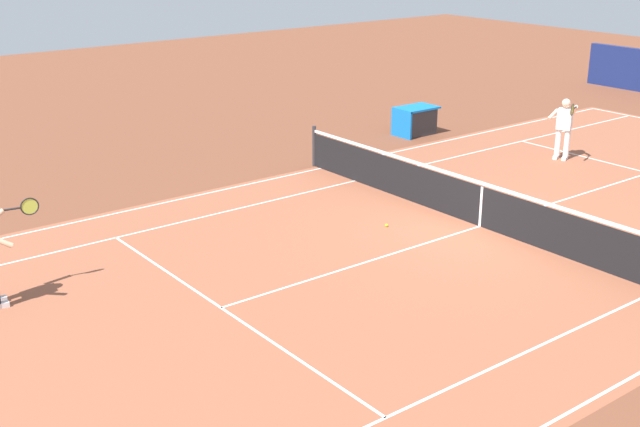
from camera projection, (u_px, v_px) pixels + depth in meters
ground_plane at (480, 226)px, 17.55m from camera, size 60.00×60.00×0.00m
court_slab at (480, 226)px, 17.55m from camera, size 24.20×11.40×0.00m
court_line_markings at (480, 226)px, 17.55m from camera, size 23.85×11.05×0.01m
tennis_net at (481, 204)px, 17.39m from camera, size 0.10×11.70×1.08m
tennis_player_far at (564, 126)px, 22.19m from camera, size 0.92×0.94×1.70m
tennis_ball at (387, 225)px, 17.51m from camera, size 0.07×0.07×0.07m
equipment_cart_tarped at (415, 120)px, 24.91m from camera, size 1.25×0.84×0.85m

